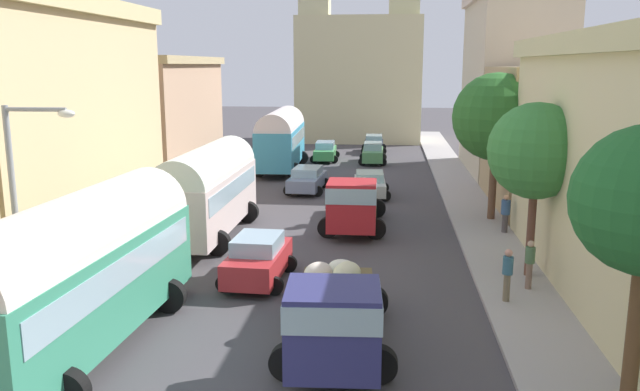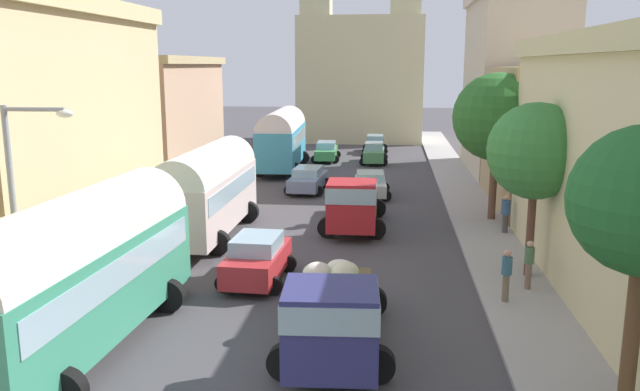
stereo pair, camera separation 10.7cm
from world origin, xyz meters
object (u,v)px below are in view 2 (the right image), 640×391
object	(u,v)px
parked_bus_1	(208,187)
parked_bus_2	(282,137)
pedestrian_1	(529,263)
car_1	(374,153)
car_5	(326,151)
streetlamp_near	(23,205)
parked_bus_0	(77,267)
car_0	(370,184)
cargo_truck_1	(353,203)
pedestrian_3	(506,213)
car_2	(375,144)
pedestrian_2	(507,273)
car_4	(308,179)
cargo_truck_0	(333,311)
car_3	(257,259)

from	to	relation	value
parked_bus_1	parked_bus_2	bearing A→B (deg)	89.53
parked_bus_1	pedestrian_1	bearing A→B (deg)	-24.62
car_1	car_5	distance (m)	3.84
parked_bus_2	streetlamp_near	distance (m)	29.08
parked_bus_0	car_0	distance (m)	21.78
cargo_truck_1	pedestrian_3	xyz separation A→B (m)	(6.63, 0.08, -0.29)
parked_bus_1	pedestrian_3	xyz separation A→B (m)	(12.79, 1.60, -1.16)
car_2	pedestrian_2	distance (m)	35.11
pedestrian_3	car_2	bearing A→B (deg)	103.60
pedestrian_3	streetlamp_near	xyz separation A→B (m)	(-14.33, -12.76, 2.80)
car_4	pedestrian_3	xyz separation A→B (m)	(9.83, -8.79, 0.28)
parked_bus_2	parked_bus_1	bearing A→B (deg)	-90.47
car_0	car_2	size ratio (longest dim) A/B	0.95
car_5	parked_bus_1	bearing A→B (deg)	-96.93
pedestrian_3	streetlamp_near	world-z (taller)	streetlamp_near
parked_bus_0	pedestrian_2	size ratio (longest dim) A/B	5.20
car_1	pedestrian_2	xyz separation A→B (m)	(4.89, -28.73, 0.26)
parked_bus_1	streetlamp_near	world-z (taller)	streetlamp_near
car_0	car_5	size ratio (longest dim) A/B	0.88
car_2	pedestrian_1	size ratio (longest dim) A/B	2.32
car_1	pedestrian_1	distance (m)	28.11
car_1	pedestrian_1	size ratio (longest dim) A/B	2.35
cargo_truck_0	car_4	distance (m)	21.75
cargo_truck_0	pedestrian_1	bearing A→B (deg)	42.58
cargo_truck_0	car_4	xyz separation A→B (m)	(-3.44, 21.47, -0.53)
cargo_truck_0	pedestrian_1	size ratio (longest dim) A/B	3.89
car_5	pedestrian_2	xyz separation A→B (m)	(8.61, -29.65, 0.30)
pedestrian_1	car_2	bearing A→B (deg)	99.94
car_0	car_2	world-z (taller)	car_2
parked_bus_0	car_4	bearing A→B (deg)	81.92
car_2	car_4	xyz separation A→B (m)	(-3.47, -17.50, -0.01)
car_5	pedestrian_2	world-z (taller)	pedestrian_2
cargo_truck_0	car_3	xyz separation A→B (m)	(-3.10, 5.55, -0.46)
streetlamp_near	car_4	bearing A→B (deg)	78.21
car_0	pedestrian_2	world-z (taller)	pedestrian_2
parked_bus_0	pedestrian_1	size ratio (longest dim) A/B	5.32
parked_bus_0	streetlamp_near	distance (m)	2.10
pedestrian_2	pedestrian_3	world-z (taller)	pedestrian_3
car_0	parked_bus_0	bearing A→B (deg)	-108.16
parked_bus_2	pedestrian_3	distance (m)	20.62
parked_bus_1	car_5	bearing A→B (deg)	83.07
parked_bus_1	car_1	distance (m)	22.85
cargo_truck_0	car_0	world-z (taller)	cargo_truck_0
parked_bus_0	car_5	bearing A→B (deg)	85.14
car_0	car_1	size ratio (longest dim) A/B	0.94
car_0	car_3	distance (m)	15.21
cargo_truck_1	pedestrian_1	bearing A→B (deg)	-49.37
parked_bus_0	parked_bus_1	size ratio (longest dim) A/B	1.09
car_1	car_4	distance (m)	12.01
cargo_truck_0	cargo_truck_1	size ratio (longest dim) A/B	1.03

